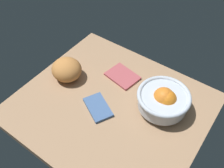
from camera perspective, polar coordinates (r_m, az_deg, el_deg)
ground_plane at (r=103.97cm, az=-0.16°, el=-5.17°), size 73.18×65.40×3.00cm
fruit_bowl at (r=98.92cm, az=11.47°, el=-3.48°), size 20.48×20.48×10.93cm
bread_loaf at (r=111.27cm, az=-10.12°, el=3.22°), size 13.42×12.76×9.39cm
napkin_folded at (r=101.39cm, az=-3.15°, el=-5.23°), size 15.00×12.82×1.22cm
napkin_spare at (r=112.69cm, az=2.35°, el=1.79°), size 15.07×12.25×1.01cm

